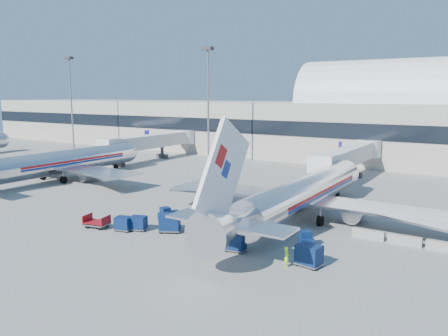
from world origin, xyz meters
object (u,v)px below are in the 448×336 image
Objects in this scene: airliner_main at (301,194)px; tug_left at (169,214)px; cart_solo_near at (236,242)px; barrier_far at (444,247)px; mast_west at (208,89)px; jetbridge_near at (351,156)px; mast_far_west at (71,90)px; cart_train_b at (138,223)px; ramp_worker at (287,257)px; cart_train_a at (170,222)px; airliner_mid at (57,163)px; tug_lead at (197,224)px; cart_train_c at (123,223)px; cart_open_red at (97,223)px; barrier_near at (368,234)px; tug_right at (307,241)px; jetbridge_mid at (155,141)px; barrier_mid at (405,240)px; cart_solo_far at (309,255)px.

airliner_main is 14.80m from tug_left.
barrier_far is at bearing 24.27° from cart_solo_near.
jetbridge_near is at bearing 1.68° from mast_west.
cart_train_b is at bearing -33.46° from mast_far_west.
jetbridge_near is at bearing -16.55° from ramp_worker.
cart_train_a is at bearing -115.09° from tug_left.
airliner_mid is at bearing 155.45° from cart_solo_near.
cart_train_c reaches higher than tug_lead.
airliner_main is 15.02m from barrier_far.
cart_train_c is at bearing 0.61° from cart_open_red.
barrier_near is at bearing 4.69° from tug_lead.
tug_right is 18.48m from cart_train_c.
barrier_near is at bearing -2.62° from cart_train_a.
tug_right is 21.67m from cart_open_red.
jetbridge_mid is 62.81m from barrier_mid.
barrier_near is 6.87m from tug_right.
jetbridge_near is 36.07m from tug_lead.
cart_open_red is at bearing -112.44° from tug_right.
cart_train_c is (-21.70, -10.93, 0.33)m from barrier_near.
mast_west reaches higher than airliner_main.
mast_far_west is at bearing 161.48° from cart_solo_far.
tug_left reaches higher than cart_train_b.
cart_train_a reaches higher than tug_lead.
mast_west is at bearing 51.49° from tug_left.
jetbridge_near is 32.09m from barrier_mid.
mast_west is (40.00, 0.00, 0.00)m from mast_far_west.
mast_west reaches higher than tug_left.
barrier_mid is 1.51× the size of cart_train_b.
jetbridge_near is at bearing 109.85° from cart_solo_far.
jetbridge_mid is at bearing 153.98° from barrier_far.
tug_right is (45.98, -8.08, -2.25)m from airliner_mid.
cart_train_b is at bearing 9.00° from cart_open_red.
barrier_far is at bearing -18.31° from mast_far_west.
airliner_mid is 12.42× the size of barrier_mid.
tug_left is (29.81, -8.09, -2.22)m from airliner_mid.
mast_far_west reaches higher than cart_train_b.
cart_solo_near reaches higher than barrier_mid.
cart_train_b is at bearing 174.10° from cart_train_a.
airliner_main is 9.29m from tug_right.
cart_train_c is (56.30, -38.93, -14.01)m from mast_far_west.
jetbridge_near is 11.03× the size of tug_right.
tug_lead is 13.50m from cart_solo_far.
cart_solo_far is 22.66m from cart_open_red.
cart_solo_far is at bearing -14.92° from tug_right.
jetbridge_mid is 59.45m from tug_right.
cart_train_a reaches higher than barrier_far.
barrier_mid is 1.00× the size of barrier_far.
barrier_far is (56.60, -2.51, -2.48)m from airliner_mid.
cart_train_a reaches higher than cart_train_c.
tug_left is at bearing 151.45° from cart_solo_near.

